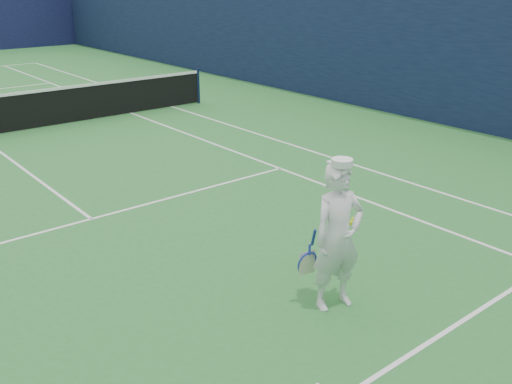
{
  "coord_description": "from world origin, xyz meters",
  "views": [
    {
      "loc": [
        -3.3,
        -14.72,
        3.74
      ],
      "look_at": [
        1.2,
        -9.19,
        1.01
      ],
      "focal_mm": 40.0,
      "sensor_mm": 36.0,
      "label": 1
    }
  ],
  "objects": [
    {
      "name": "tennis_player",
      "position": [
        1.2,
        -10.69,
        0.9
      ],
      "size": [
        0.75,
        0.61,
        1.85
      ],
      "rotation": [
        0.0,
        0.0,
        -0.22
      ],
      "color": "white",
      "rests_on": "ground"
    }
  ]
}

